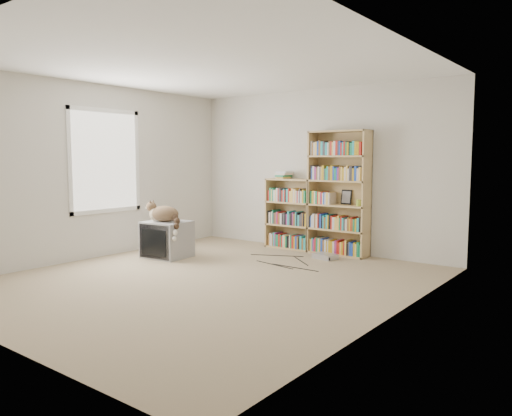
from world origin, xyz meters
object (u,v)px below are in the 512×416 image
Objects in this scene: cat at (166,216)px; bookcase_tall at (339,196)px; crt_tv at (167,239)px; bookcase_short at (291,216)px; dvd_player at (325,256)px.

bookcase_tall reaches higher than cat.
bookcase_short is (1.03, 1.71, 0.25)m from crt_tv.
bookcase_tall reaches higher than crt_tv.
bookcase_short is at bearing 166.33° from dvd_player.
cat is 2.03m from bookcase_short.
bookcase_short is 3.53× the size of dvd_player.
bookcase_tall is 5.83× the size of dvd_player.
dvd_player is (1.85, 1.35, -0.57)m from cat.
bookcase_tall is at bearing 0.02° from bookcase_short.
bookcase_short is at bearing 39.50° from cat.
crt_tv is 2.01m from bookcase_short.
bookcase_tall is at bearing 22.53° from cat.
bookcase_short is (-0.85, -0.00, -0.36)m from bookcase_tall.
crt_tv is 0.93× the size of cat.
bookcase_tall is 1.65× the size of bookcase_short.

